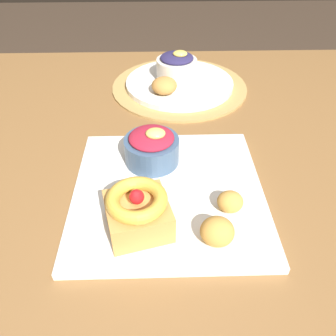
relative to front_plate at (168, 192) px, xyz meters
name	(u,v)px	position (x,y,z in m)	size (l,w,h in m)	color
dining_table	(137,194)	(-0.06, 0.08, -0.09)	(1.51, 1.05, 0.73)	brown
woven_placemat	(179,86)	(0.04, 0.38, 0.00)	(0.33, 0.33, 0.01)	#AD894C
front_plate	(168,192)	(0.00, 0.00, 0.00)	(0.30, 0.30, 0.01)	white
cake_slice	(138,211)	(-0.04, -0.08, 0.04)	(0.10, 0.10, 0.07)	#C68E47
berry_ramekin	(152,147)	(-0.03, 0.07, 0.04)	(0.09, 0.09, 0.07)	#3D5675
fritter_front	(230,202)	(0.09, -0.05, 0.02)	(0.04, 0.04, 0.03)	gold
fritter_middle	(217,231)	(0.06, -0.10, 0.03)	(0.05, 0.04, 0.04)	gold
back_plate	(179,83)	(0.04, 0.38, 0.01)	(0.26, 0.26, 0.01)	white
back_ramekin	(177,67)	(0.03, 0.39, 0.04)	(0.10, 0.10, 0.07)	silver
back_pastry	(164,86)	(0.00, 0.32, 0.03)	(0.06, 0.06, 0.04)	#B77F3D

